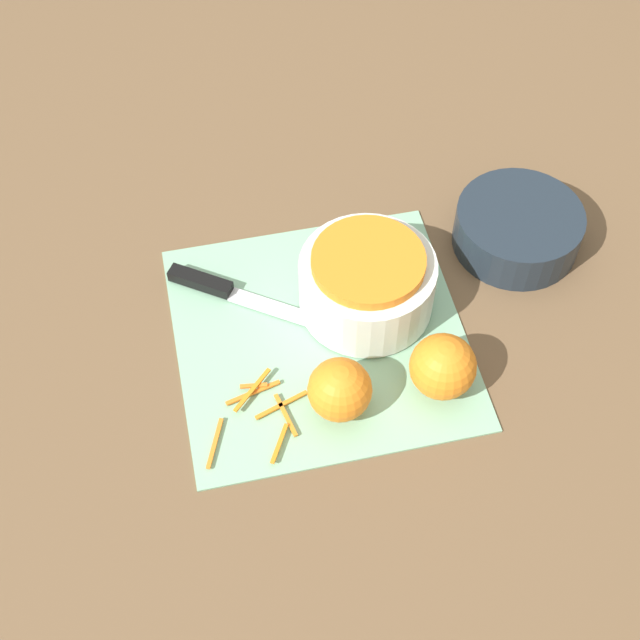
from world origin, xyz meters
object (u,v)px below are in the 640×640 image
object	(u,v)px
bowl_dark	(518,228)
orange_right	(443,367)
orange_left	(341,389)
knife	(221,289)
bowl_speckled	(367,282)

from	to	relation	value
bowl_dark	orange_right	bearing A→B (deg)	-39.86
orange_left	bowl_dark	bearing A→B (deg)	125.02
orange_left	knife	bearing A→B (deg)	-150.68
bowl_dark	knife	xyz separation A→B (m)	(0.00, -0.41, -0.02)
bowl_dark	orange_right	world-z (taller)	orange_right
knife	orange_right	world-z (taller)	orange_right
bowl_speckled	orange_left	distance (m)	0.16
bowl_dark	knife	distance (m)	0.41
bowl_dark	orange_right	xyz separation A→B (m)	(0.20, -0.17, 0.02)
orange_right	orange_left	bearing A→B (deg)	-88.17
bowl_speckled	knife	size ratio (longest dim) A/B	0.85
bowl_speckled	bowl_dark	distance (m)	0.24
bowl_dark	orange_right	distance (m)	0.26
bowl_speckled	orange_left	world-z (taller)	bowl_speckled
bowl_speckled	orange_left	size ratio (longest dim) A/B	2.26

